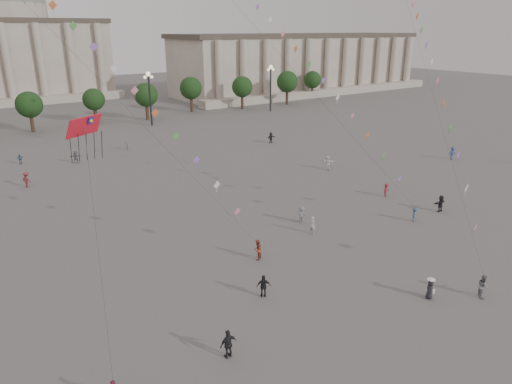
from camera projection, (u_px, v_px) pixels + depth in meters
ground at (353, 322)px, 30.66m from camera, size 360.00×360.00×0.00m
hall_east at (303, 63)px, 140.67m from camera, size 84.00×26.22×17.20m
hall_central at (12, 45)px, 125.61m from camera, size 48.30×34.30×35.50m
tree_row at (61, 100)px, 89.06m from camera, size 137.12×5.12×8.00m
lamp_post_mid_east at (149, 89)px, 90.29m from camera, size 2.00×0.90×10.65m
lamp_post_far_east at (271, 80)px, 106.44m from camera, size 2.00×0.90×10.65m
person_crowd_0 at (20, 159)px, 66.08m from camera, size 0.89×0.38×1.51m
person_crowd_3 at (440, 203)px, 48.88m from camera, size 1.70×0.56×1.82m
person_crowd_4 at (127, 145)px, 73.95m from camera, size 0.94×1.50×1.54m
person_crowd_6 at (302, 215)px, 45.99m from camera, size 1.23×0.79×1.80m
person_crowd_7 at (328, 163)px, 63.57m from camera, size 1.83×1.34×1.92m
person_crowd_8 at (386, 190)px, 53.30m from camera, size 1.14×0.81×1.59m
person_crowd_9 at (271, 138)px, 78.29m from camera, size 1.79×0.79×1.87m
person_crowd_12 at (76, 157)px, 66.58m from camera, size 1.78×1.03×1.83m
person_crowd_13 at (312, 225)px, 43.62m from camera, size 0.63×0.75×1.75m
person_crowd_14 at (452, 153)px, 68.38m from camera, size 1.42×1.09×1.94m
person_crowd_17 at (27, 180)px, 56.42m from camera, size 1.26×1.42×1.91m
tourist_1 at (264, 286)px, 33.25m from camera, size 1.11×0.88×1.77m
tourist_4 at (228, 344)px, 27.07m from camera, size 1.11×0.47×1.88m
kite_flyer_0 at (258, 250)px, 38.67m from camera, size 1.10×1.07×1.78m
kite_flyer_1 at (414, 215)px, 46.40m from camera, size 1.11×1.01×1.49m
kite_flyer_2 at (483, 286)px, 33.26m from camera, size 1.08×1.09×1.78m
hat_person at (430, 289)px, 33.08m from camera, size 0.86×0.74×1.69m
dragon_kite at (86, 141)px, 23.74m from camera, size 2.15×3.25×13.28m
kite_train_east at (413, 9)px, 58.89m from camera, size 42.32×47.98×75.07m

